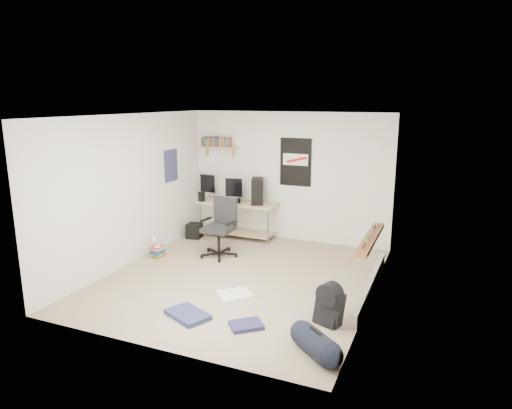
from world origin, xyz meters
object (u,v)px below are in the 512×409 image
at_px(desk, 239,219).
at_px(office_chair, 219,230).
at_px(duffel_bag, 316,343).
at_px(book_stack, 157,249).
at_px(backpack, 329,308).

height_order(desk, office_chair, office_chair).
relative_size(office_chair, duffel_bag, 1.90).
distance_m(duffel_bag, book_stack, 3.96).
distance_m(desk, backpack, 3.89).
bearing_deg(duffel_bag, office_chair, 174.96).
relative_size(backpack, book_stack, 1.02).
bearing_deg(office_chair, book_stack, -146.22).
height_order(office_chair, book_stack, office_chair).
height_order(backpack, duffel_bag, duffel_bag).
bearing_deg(book_stack, desk, 64.57).
height_order(desk, duffel_bag, desk).
bearing_deg(office_chair, duffel_bag, -37.56).
bearing_deg(desk, office_chair, -66.57).
height_order(desk, backpack, desk).
distance_m(office_chair, backpack, 2.96).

